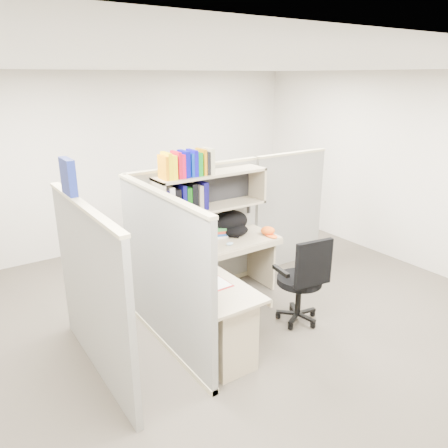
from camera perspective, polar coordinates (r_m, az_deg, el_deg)
ground at (r=5.07m, az=1.87°, el=-12.34°), size 6.00×6.00×0.00m
room_shell at (r=4.45m, az=2.09°, el=5.79°), size 6.00×6.00×6.00m
cubicle at (r=4.84m, az=-4.71°, el=-2.02°), size 3.79×1.84×1.95m
desk at (r=4.45m, az=-0.18°, el=-10.61°), size 1.74×1.75×0.73m
laptop at (r=5.05m, az=-2.82°, el=-1.89°), size 0.38×0.38×0.22m
backpack at (r=5.45m, az=1.18°, el=0.11°), size 0.59×0.52×0.29m
orange_cap at (r=5.50m, az=5.74°, el=-0.87°), size 0.22×0.24×0.10m
snack_canister at (r=4.49m, az=-2.21°, el=-5.38°), size 0.11×0.11×0.11m
tissue_box at (r=3.95m, az=-3.81°, el=-8.44°), size 0.12×0.12×0.18m
mouse at (r=5.14m, az=0.75°, el=-2.59°), size 0.11×0.09×0.04m
paper_cup at (r=5.24m, az=-2.54°, el=-1.82°), size 0.08×0.08×0.10m
book_stack at (r=5.43m, az=-0.77°, el=-0.91°), size 0.25×0.29×0.12m
loose_paper at (r=4.24m, az=-1.07°, el=-7.66°), size 0.21×0.27×0.00m
task_chair at (r=4.90m, az=10.04°, el=-8.89°), size 0.57×0.53×1.04m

